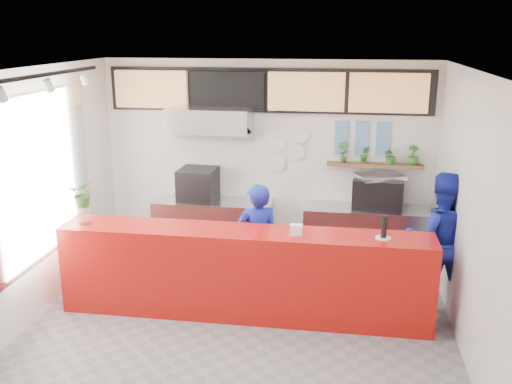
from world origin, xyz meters
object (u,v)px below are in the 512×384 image
Objects in this scene: service_counter at (244,273)px; staff_right at (439,241)px; staff_center at (257,242)px; espresso_machine at (378,193)px; panini_oven at (198,184)px; pepper_mill at (384,226)px.

service_counter is 2.46m from staff_right.
service_counter is at bearing 57.11° from staff_center.
espresso_machine is 0.45× the size of staff_center.
pepper_mill is at bearing -31.08° from panini_oven.
panini_oven reaches higher than service_counter.
staff_right is at bearing 161.12° from staff_center.
pepper_mill is at bearing 140.05° from staff_center.
service_counter is 1.77m from pepper_mill.
pepper_mill is at bearing 41.88° from staff_right.
staff_center is 1.69m from pepper_mill.
pepper_mill is (-0.73, -0.63, 0.37)m from staff_right.
panini_oven is at bearing -18.02° from staff_right.
staff_right is (2.28, 0.14, 0.10)m from staff_center.
staff_right is at bearing -52.20° from espresso_machine.
espresso_machine is 2.09m from staff_center.
espresso_machine is at bearing -162.31° from staff_center.
pepper_mill reaches higher than service_counter.
service_counter is 2.55× the size of staff_right.
staff_center is (0.09, 0.47, 0.23)m from service_counter.
espresso_machine is 1.40m from staff_right.
panini_oven is (-1.03, 1.80, 0.60)m from service_counter.
service_counter is at bearing -57.07° from panini_oven.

